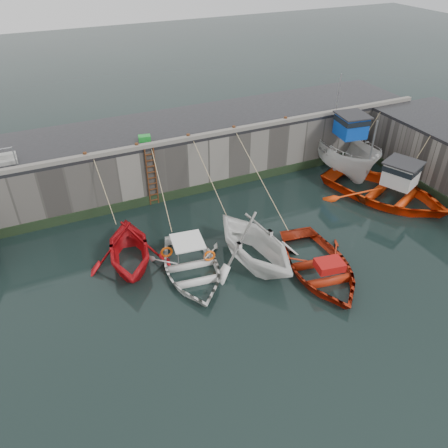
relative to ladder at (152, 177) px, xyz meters
name	(u,v)px	position (x,y,z in m)	size (l,w,h in m)	color
ground	(283,318)	(2.00, -9.91, -1.59)	(120.00, 120.00, 0.00)	black
quay_back	(173,152)	(2.00, 2.59, -0.09)	(30.00, 5.00, 3.00)	slate
road_back	(171,126)	(2.00, 2.59, 1.49)	(30.00, 5.00, 0.16)	black
kerb_back	(185,139)	(2.00, 0.24, 1.67)	(30.00, 0.30, 0.20)	slate
algae_back	(189,191)	(2.00, 0.05, -1.34)	(30.00, 0.08, 0.50)	black
ladder	(152,177)	(0.00, 0.00, 0.00)	(0.51, 0.08, 3.20)	#3F1E0F
boat_near_white	(131,263)	(-2.42, -4.33, -1.59)	(3.79, 4.39, 2.31)	red
boat_near_white_rope	(113,223)	(-2.42, -0.87, -1.59)	(0.04, 3.23, 3.10)	tan
boat_near_blue	(192,272)	(-0.20, -6.01, -1.59)	(3.50, 4.90, 1.02)	silver
boat_near_blue_rope	(161,221)	(-0.20, -1.71, -1.59)	(0.04, 4.44, 3.10)	tan
boat_near_blacktrim	(253,261)	(2.57, -6.42, -1.59)	(4.36, 5.05, 2.66)	white
boat_near_blacktrim_rope	(213,211)	(2.57, -1.92, -1.59)	(0.04, 4.77, 3.10)	tan
boat_near_navy	(318,271)	(4.77, -8.20, -1.59)	(3.83, 5.36, 1.11)	#AB260E
boat_near_navy_rope	(258,209)	(4.77, -2.81, -1.59)	(0.04, 6.34, 3.10)	tan
boat_far_white	(341,151)	(11.49, -0.64, -0.48)	(3.45, 7.13, 5.65)	silver
boat_far_orange	(386,191)	(11.52, -4.65, -1.13)	(7.31, 8.33, 4.43)	#F43F0C
fish_crate	(145,138)	(0.10, 1.07, 1.71)	(0.61, 0.41, 0.28)	#198E2B
bollard_a	(85,155)	(-3.00, 0.34, 1.71)	(0.18, 0.18, 0.28)	#3F1E0F
bollard_b	(137,146)	(-0.50, 0.34, 1.71)	(0.18, 0.18, 0.28)	#3F1E0F
bollard_c	(188,137)	(2.20, 0.34, 1.71)	(0.18, 0.18, 0.28)	#3F1E0F
bollard_d	(234,128)	(4.80, 0.34, 1.71)	(0.18, 0.18, 0.28)	#3F1E0F
bollard_e	(285,119)	(8.00, 0.34, 1.71)	(0.18, 0.18, 0.28)	#3F1E0F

